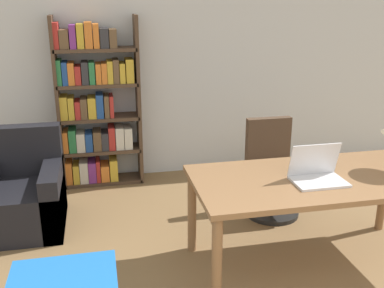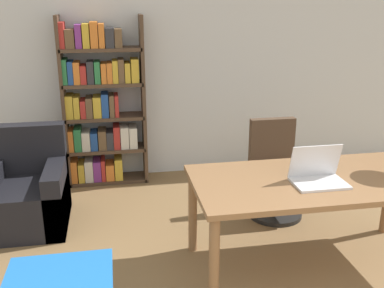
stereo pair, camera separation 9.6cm
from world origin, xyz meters
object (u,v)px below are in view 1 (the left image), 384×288
at_px(laptop, 317,173).
at_px(office_chair, 271,172).
at_px(desk, 316,187).
at_px(bookshelf, 95,107).
at_px(armchair, 22,197).

distance_m(laptop, office_chair, 1.06).
xyz_separation_m(desk, office_chair, (0.02, 0.92, -0.24)).
xyz_separation_m(desk, bookshelf, (-1.58, 1.99, 0.22)).
bearing_deg(desk, bookshelf, 128.46).
xyz_separation_m(laptop, office_chair, (0.07, 0.99, -0.38)).
distance_m(office_chair, armchair, 2.30).
bearing_deg(armchair, laptop, -27.89).
distance_m(office_chair, bookshelf, 1.99).
bearing_deg(bookshelf, laptop, -53.36).
xyz_separation_m(office_chair, bookshelf, (-1.60, 1.08, 0.46)).
bearing_deg(laptop, office_chair, 86.06).
height_order(desk, armchair, armchair).
relative_size(laptop, bookshelf, 0.20).
bearing_deg(office_chair, laptop, -93.94).
relative_size(desk, office_chair, 2.04).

